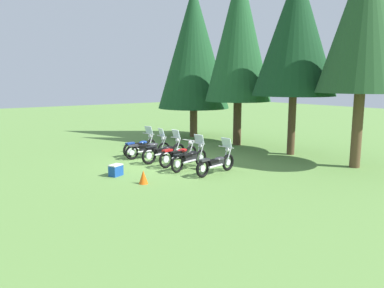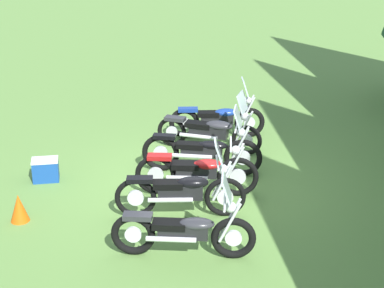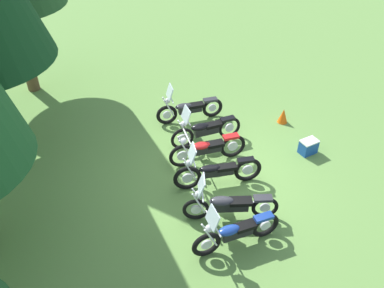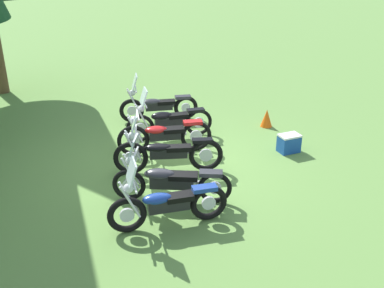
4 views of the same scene
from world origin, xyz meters
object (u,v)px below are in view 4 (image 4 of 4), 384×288
picnic_cooler (289,143)px  traffic_cone (267,118)px  motorcycle_0 (167,204)px  motorcycle_2 (167,153)px  motorcycle_3 (164,135)px  motorcycle_4 (168,121)px  motorcycle_5 (158,106)px  motorcycle_1 (170,180)px

picnic_cooler → traffic_cone: 1.62m
picnic_cooler → motorcycle_0: bearing=137.4°
motorcycle_2 → motorcycle_3: motorcycle_2 is taller
motorcycle_0 → motorcycle_3: (2.98, 0.18, 0.01)m
motorcycle_4 → motorcycle_5: bearing=-88.7°
motorcycle_0 → picnic_cooler: motorcycle_0 is taller
picnic_cooler → traffic_cone: bearing=9.7°
motorcycle_3 → motorcycle_5: 2.12m
motorcycle_3 → picnic_cooler: motorcycle_3 is taller
motorcycle_1 → motorcycle_4: size_ratio=1.06×
motorcycle_3 → traffic_cone: (1.64, -2.69, -0.22)m
motorcycle_0 → traffic_cone: (4.62, -2.50, -0.21)m
motorcycle_4 → picnic_cooler: 3.02m
motorcycle_3 → motorcycle_4: (0.86, -0.06, 0.02)m
motorcycle_0 → motorcycle_2: (2.01, 0.08, 0.02)m
motorcycle_0 → traffic_cone: 5.26m
motorcycle_4 → motorcycle_5: motorcycle_4 is taller
motorcycle_2 → motorcycle_3: (0.97, 0.10, -0.01)m
motorcycle_2 → motorcycle_4: size_ratio=1.09×
motorcycle_1 → motorcycle_5: size_ratio=1.06×
motorcycle_1 → picnic_cooler: bearing=-137.0°
motorcycle_2 → motorcycle_4: motorcycle_2 is taller
motorcycle_1 → picnic_cooler: size_ratio=3.93×
traffic_cone → motorcycle_1: bearing=146.7°
motorcycle_1 → motorcycle_2: bearing=-80.9°
motorcycle_0 → motorcycle_2: motorcycle_2 is taller
motorcycle_1 → motorcycle_4: motorcycle_4 is taller
motorcycle_5 → picnic_cooler: 3.85m
motorcycle_5 → traffic_cone: (-0.46, -2.97, -0.20)m
motorcycle_4 → traffic_cone: size_ratio=4.53×
motorcycle_0 → motorcycle_5: size_ratio=0.97×
traffic_cone → picnic_cooler: bearing=-170.3°
motorcycle_0 → traffic_cone: motorcycle_0 is taller
motorcycle_5 → picnic_cooler: bearing=138.5°
motorcycle_3 → picnic_cooler: 2.97m
motorcycle_1 → picnic_cooler: 3.54m
motorcycle_3 → motorcycle_4: motorcycle_4 is taller
picnic_cooler → traffic_cone: size_ratio=1.23×
motorcycle_4 → traffic_cone: motorcycle_4 is taller
motorcycle_1 → motorcycle_4: 3.02m
motorcycle_1 → traffic_cone: (3.79, -2.49, -0.22)m
motorcycle_4 → motorcycle_1: bearing=78.4°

